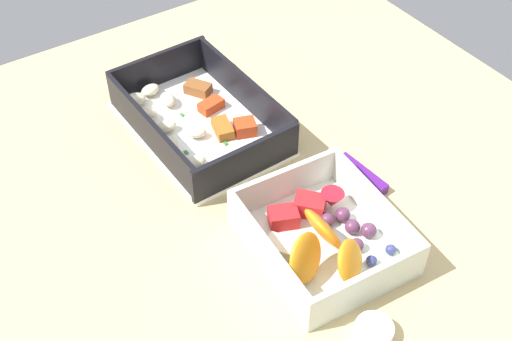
# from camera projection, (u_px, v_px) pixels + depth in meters

# --- Properties ---
(table_surface) EXTENTS (0.80, 0.80, 0.02)m
(table_surface) POSITION_uv_depth(u_px,v_px,m) (258.00, 199.00, 0.75)
(table_surface) COLOR tan
(table_surface) RESTS_ON ground
(pasta_container) EXTENTS (0.22, 0.15, 0.05)m
(pasta_container) POSITION_uv_depth(u_px,v_px,m) (198.00, 119.00, 0.81)
(pasta_container) COLOR white
(pasta_container) RESTS_ON table_surface
(fruit_bowl) EXTENTS (0.17, 0.15, 0.06)m
(fruit_bowl) POSITION_uv_depth(u_px,v_px,m) (322.00, 237.00, 0.68)
(fruit_bowl) COLOR silver
(fruit_bowl) RESTS_ON table_surface
(candy_bar) EXTENTS (0.07, 0.03, 0.01)m
(candy_bar) POSITION_uv_depth(u_px,v_px,m) (359.00, 176.00, 0.76)
(candy_bar) COLOR #51197A
(candy_bar) RESTS_ON table_surface
(paper_cup_liner) EXTENTS (0.04, 0.04, 0.01)m
(paper_cup_liner) POSITION_uv_depth(u_px,v_px,m) (374.00, 331.00, 0.61)
(paper_cup_liner) COLOR white
(paper_cup_liner) RESTS_ON table_surface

